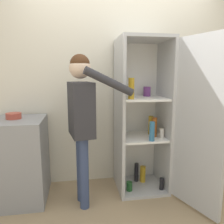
# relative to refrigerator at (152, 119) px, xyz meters

# --- Properties ---
(ground_plane) EXTENTS (12.00, 12.00, 0.00)m
(ground_plane) POSITION_rel_refrigerator_xyz_m (-0.34, -0.57, -0.90)
(ground_plane) COLOR tan
(wall_back) EXTENTS (7.00, 0.06, 2.55)m
(wall_back) POSITION_rel_refrigerator_xyz_m (-0.34, 0.41, 0.37)
(wall_back) COLOR silver
(wall_back) RESTS_ON ground_plane
(refrigerator) EXTENTS (0.84, 1.11, 1.83)m
(refrigerator) POSITION_rel_refrigerator_xyz_m (0.00, 0.00, 0.00)
(refrigerator) COLOR #B7BABC
(refrigerator) RESTS_ON ground_plane
(person) EXTENTS (0.67, 0.51, 1.62)m
(person) POSITION_rel_refrigerator_xyz_m (-0.82, -0.16, 0.14)
(person) COLOR #384770
(person) RESTS_ON ground_plane
(counter) EXTENTS (0.58, 0.62, 0.93)m
(counter) POSITION_rel_refrigerator_xyz_m (-1.53, 0.05, -0.44)
(counter) COLOR gray
(counter) RESTS_ON ground_plane
(bowl) EXTENTS (0.16, 0.16, 0.06)m
(bowl) POSITION_rel_refrigerator_xyz_m (-1.56, 0.09, 0.06)
(bowl) COLOR #B24738
(bowl) RESTS_ON counter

